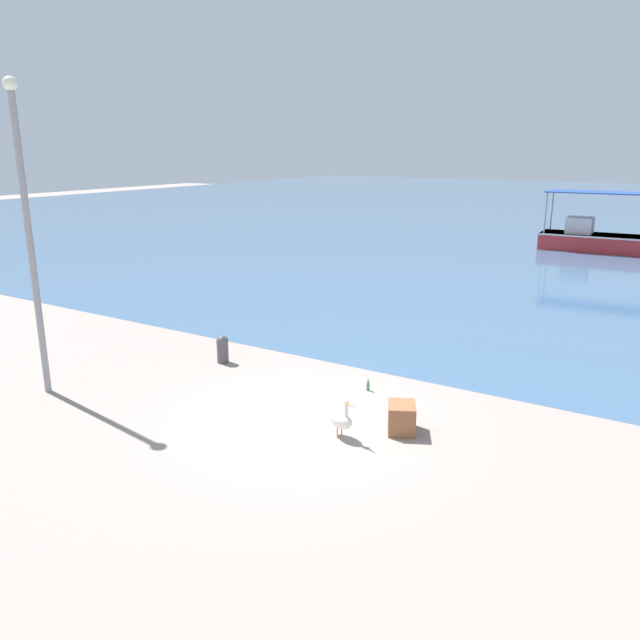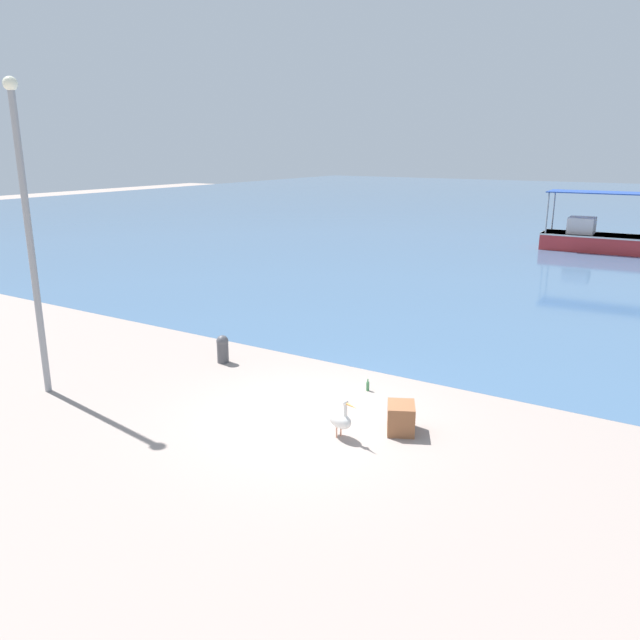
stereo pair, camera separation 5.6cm
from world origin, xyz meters
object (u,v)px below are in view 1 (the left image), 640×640
at_px(pelican, 341,419).
at_px(glass_bottle, 368,386).
at_px(fishing_boat_near_left, 607,239).
at_px(mooring_bollard, 223,348).
at_px(lamp_post, 28,226).
at_px(cargo_crate, 402,418).

height_order(pelican, glass_bottle, pelican).
distance_m(fishing_boat_near_left, mooring_bollard, 23.95).
bearing_deg(glass_bottle, fishing_boat_near_left, 86.14).
distance_m(lamp_post, mooring_bollard, 5.14).
relative_size(lamp_post, cargo_crate, 10.42).
bearing_deg(pelican, fishing_boat_near_left, 87.92).
bearing_deg(fishing_boat_near_left, lamp_post, -105.58).
bearing_deg(cargo_crate, glass_bottle, 135.02).
height_order(lamp_post, mooring_bollard, lamp_post).
height_order(fishing_boat_near_left, pelican, fishing_boat_near_left).
distance_m(cargo_crate, glass_bottle, 2.09).
height_order(lamp_post, glass_bottle, lamp_post).
distance_m(mooring_bollard, cargo_crate, 5.51).
height_order(mooring_bollard, cargo_crate, mooring_bollard).
distance_m(mooring_bollard, glass_bottle, 3.92).
height_order(pelican, lamp_post, lamp_post).
xyz_separation_m(cargo_crate, glass_bottle, (-1.47, 1.47, -0.17)).
relative_size(pelican, mooring_bollard, 1.15).
relative_size(lamp_post, mooring_bollard, 9.29).
bearing_deg(pelican, cargo_crate, 44.49).
relative_size(pelican, cargo_crate, 1.29).
relative_size(fishing_boat_near_left, mooring_bollard, 9.79).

